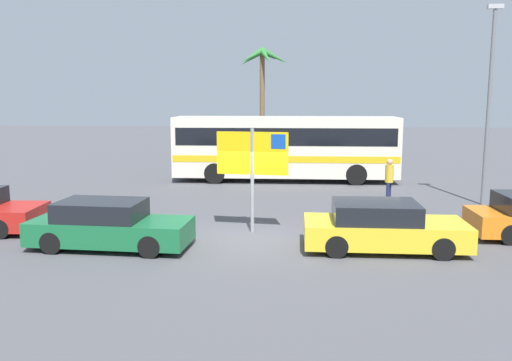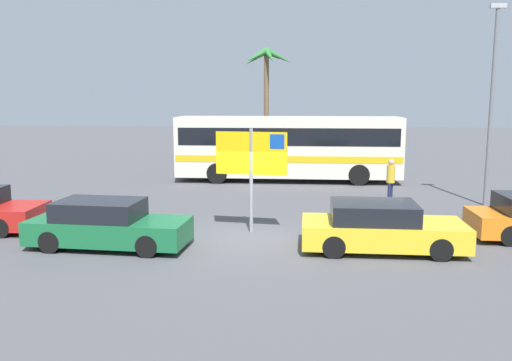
{
  "view_description": "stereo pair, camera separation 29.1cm",
  "coord_description": "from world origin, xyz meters",
  "views": [
    {
      "loc": [
        1.17,
        -15.1,
        4.13
      ],
      "look_at": [
        0.01,
        2.8,
        1.3
      ],
      "focal_mm": 37.15,
      "sensor_mm": 36.0,
      "label": 1
    },
    {
      "loc": [
        1.46,
        -15.08,
        4.13
      ],
      "look_at": [
        0.01,
        2.8,
        1.3
      ],
      "focal_mm": 37.15,
      "sensor_mm": 36.0,
      "label": 2
    }
  ],
  "objects": [
    {
      "name": "ground",
      "position": [
        0.0,
        0.0,
        0.0
      ],
      "size": [
        120.0,
        120.0,
        0.0
      ],
      "primitive_type": "plane",
      "color": "#4C4C51"
    },
    {
      "name": "lamp_post_left_side",
      "position": [
        8.64,
        5.6,
        4.08
      ],
      "size": [
        0.56,
        0.2,
        7.5
      ],
      "color": "slate",
      "rests_on": "ground"
    },
    {
      "name": "palm_tree_seaside",
      "position": [
        -0.64,
        19.22,
        5.74
      ],
      "size": [
        3.27,
        3.3,
        7.26
      ],
      "color": "brown",
      "rests_on": "ground"
    },
    {
      "name": "pedestrian_near_sign",
      "position": [
        5.01,
        5.47,
        1.05
      ],
      "size": [
        0.32,
        0.32,
        1.78
      ],
      "rotation": [
        0.0,
        0.0,
        2.6
      ],
      "color": "#1E2347",
      "rests_on": "ground"
    },
    {
      "name": "bus_front_coach",
      "position": [
        0.93,
        11.06,
        1.78
      ],
      "size": [
        10.92,
        2.46,
        3.17
      ],
      "color": "silver",
      "rests_on": "ground"
    },
    {
      "name": "car_green",
      "position": [
        -3.81,
        -1.2,
        0.64
      ],
      "size": [
        4.48,
        1.96,
        1.32
      ],
      "rotation": [
        0.0,
        0.0,
        -0.07
      ],
      "color": "#196638",
      "rests_on": "ground"
    },
    {
      "name": "ferry_sign",
      "position": [
        0.07,
        0.79,
        2.33
      ],
      "size": [
        2.19,
        0.35,
        3.2
      ],
      "rotation": [
        0.0,
        0.0,
        -0.13
      ],
      "color": "gray",
      "rests_on": "ground"
    },
    {
      "name": "car_yellow",
      "position": [
        3.69,
        -0.89,
        0.64
      ],
      "size": [
        4.37,
        1.91,
        1.32
      ],
      "rotation": [
        0.0,
        0.0,
        -0.01
      ],
      "color": "yellow",
      "rests_on": "ground"
    }
  ]
}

